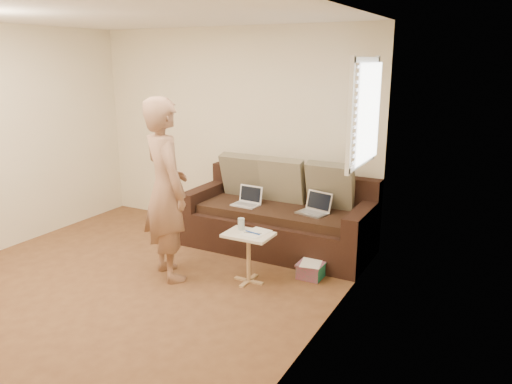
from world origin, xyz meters
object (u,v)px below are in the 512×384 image
laptop_silver (312,214)px  person (166,190)px  drinking_glass (241,224)px  striped_box (311,270)px  sofa (278,215)px  laptop_white (245,206)px  side_table (249,258)px

laptop_silver → person: 1.67m
drinking_glass → striped_box: (0.65, 0.33, -0.50)m
drinking_glass → striped_box: bearing=26.7°
sofa → striped_box: bearing=-41.2°
laptop_white → drinking_glass: bearing=-60.6°
laptop_white → person: size_ratio=0.16×
sofa → laptop_silver: 0.46m
sofa → person: bearing=-119.1°
laptop_silver → laptop_white: size_ratio=1.08×
sofa → laptop_silver: size_ratio=6.65×
sofa → laptop_white: size_ratio=7.18×
laptop_silver → person: bearing=-120.3°
sofa → laptop_white: 0.40m
laptop_white → side_table: (0.50, -0.84, -0.26)m
laptop_white → side_table: 1.01m
sofa → drinking_glass: size_ratio=18.33×
laptop_silver → laptop_white: laptop_white is taller
laptop_white → side_table: size_ratio=0.59×
sofa → striped_box: (0.66, -0.58, -0.34)m
laptop_silver → side_table: (-0.32, -0.91, -0.26)m
striped_box → laptop_silver: bearing=112.0°
laptop_silver → drinking_glass: (-0.44, -0.84, 0.06)m
sofa → side_table: sofa is taller
sofa → side_table: bearing=-82.3°
sofa → person: size_ratio=1.18×
person → drinking_glass: bearing=-123.1°
drinking_glass → striped_box: 0.88m
side_table → drinking_glass: size_ratio=4.36×
drinking_glass → sofa: bearing=90.5°
laptop_white → striped_box: size_ratio=1.16×
laptop_silver → person: (-1.13, -1.16, 0.41)m
sofa → side_table: size_ratio=4.21×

